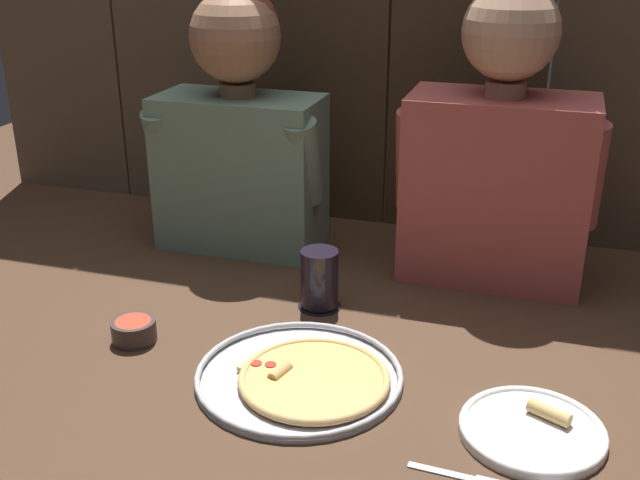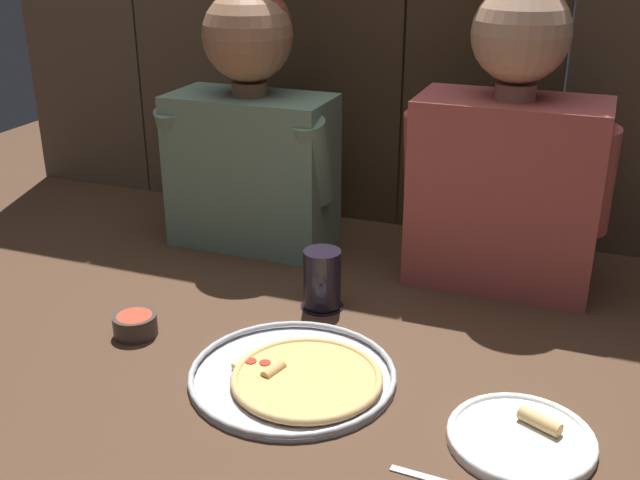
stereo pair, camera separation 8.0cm
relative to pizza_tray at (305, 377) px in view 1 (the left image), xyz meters
The scene contains 8 objects.
ground_plane 0.09m from the pizza_tray, 115.35° to the left, with size 3.20×3.20×0.00m, color #422B1C.
pizza_tray is the anchor object (origin of this frame).
dinner_plate 0.37m from the pizza_tray, ahead, with size 0.22×0.22×0.03m.
drinking_glass 0.28m from the pizza_tray, 102.30° to the left, with size 0.09×0.09×0.12m.
dipping_bowl 0.34m from the pizza_tray, behind, with size 0.08×0.08×0.04m.
table_fork 0.32m from the pizza_tray, 29.93° to the right, with size 0.13×0.02×0.01m.
diner_left 0.68m from the pizza_tray, 122.28° to the left, with size 0.41×0.21×0.59m.
diner_right 0.64m from the pizza_tray, 64.48° to the left, with size 0.41×0.20×0.62m.
Camera 1 is at (0.39, -1.11, 0.71)m, focal length 42.77 mm.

